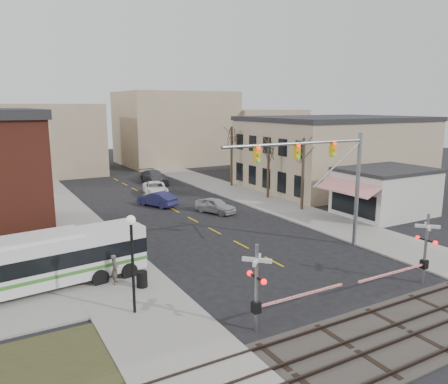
{
  "coord_description": "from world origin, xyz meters",
  "views": [
    {
      "loc": [
        -15.83,
        -19.47,
        9.87
      ],
      "look_at": [
        -0.15,
        8.2,
        3.5
      ],
      "focal_mm": 35.0,
      "sensor_mm": 36.0,
      "label": 1
    }
  ],
  "objects_px": {
    "transit_bus": "(38,262)",
    "rr_crossing_east": "(420,251)",
    "traffic_signal_mast": "(326,168)",
    "car_b": "(157,199)",
    "trash_bin": "(142,279)",
    "rr_crossing_west": "(264,287)",
    "car_c": "(155,189)",
    "street_lamp": "(132,245)",
    "car_d": "(154,177)",
    "car_a": "(215,205)",
    "pedestrian_near": "(115,269)",
    "pedestrian_far": "(96,247)"
  },
  "relations": [
    {
      "from": "transit_bus",
      "to": "rr_crossing_east",
      "type": "distance_m",
      "value": 20.75
    },
    {
      "from": "traffic_signal_mast",
      "to": "car_b",
      "type": "bearing_deg",
      "value": 104.97
    },
    {
      "from": "traffic_signal_mast",
      "to": "trash_bin",
      "type": "xyz_separation_m",
      "value": [
        -12.83,
        0.13,
        -5.24
      ]
    },
    {
      "from": "transit_bus",
      "to": "rr_crossing_east",
      "type": "height_order",
      "value": "rr_crossing_east"
    },
    {
      "from": "rr_crossing_west",
      "to": "car_c",
      "type": "xyz_separation_m",
      "value": [
        6.33,
        30.29,
        -1.23
      ]
    },
    {
      "from": "rr_crossing_west",
      "to": "street_lamp",
      "type": "bearing_deg",
      "value": 138.58
    },
    {
      "from": "car_b",
      "to": "car_d",
      "type": "distance_m",
      "value": 13.1
    },
    {
      "from": "street_lamp",
      "to": "trash_bin",
      "type": "bearing_deg",
      "value": 64.13
    },
    {
      "from": "transit_bus",
      "to": "car_b",
      "type": "bearing_deg",
      "value": 51.25
    },
    {
      "from": "transit_bus",
      "to": "car_a",
      "type": "bearing_deg",
      "value": 32.99
    },
    {
      "from": "transit_bus",
      "to": "traffic_signal_mast",
      "type": "distance_m",
      "value": 18.34
    },
    {
      "from": "trash_bin",
      "to": "car_c",
      "type": "height_order",
      "value": "car_c"
    },
    {
      "from": "car_a",
      "to": "pedestrian_near",
      "type": "height_order",
      "value": "pedestrian_near"
    },
    {
      "from": "car_a",
      "to": "car_d",
      "type": "height_order",
      "value": "car_d"
    },
    {
      "from": "car_a",
      "to": "car_c",
      "type": "bearing_deg",
      "value": 78.76
    },
    {
      "from": "car_b",
      "to": "pedestrian_far",
      "type": "distance_m",
      "value": 15.63
    },
    {
      "from": "car_a",
      "to": "pedestrian_far",
      "type": "relative_size",
      "value": 2.36
    },
    {
      "from": "car_d",
      "to": "transit_bus",
      "type": "bearing_deg",
      "value": -122.28
    },
    {
      "from": "transit_bus",
      "to": "trash_bin",
      "type": "height_order",
      "value": "transit_bus"
    },
    {
      "from": "rr_crossing_east",
      "to": "car_b",
      "type": "distance_m",
      "value": 25.98
    },
    {
      "from": "pedestrian_far",
      "to": "pedestrian_near",
      "type": "bearing_deg",
      "value": -130.47
    },
    {
      "from": "car_b",
      "to": "transit_bus",
      "type": "bearing_deg",
      "value": 27.77
    },
    {
      "from": "pedestrian_near",
      "to": "pedestrian_far",
      "type": "height_order",
      "value": "pedestrian_far"
    },
    {
      "from": "rr_crossing_west",
      "to": "car_b",
      "type": "xyz_separation_m",
      "value": [
        4.56,
        25.09,
        -1.25
      ]
    },
    {
      "from": "car_b",
      "to": "street_lamp",
      "type": "bearing_deg",
      "value": 42.84
    },
    {
      "from": "street_lamp",
      "to": "car_d",
      "type": "relative_size",
      "value": 0.85
    },
    {
      "from": "traffic_signal_mast",
      "to": "rr_crossing_west",
      "type": "distance_m",
      "value": 12.21
    },
    {
      "from": "street_lamp",
      "to": "car_b",
      "type": "distance_m",
      "value": 23.09
    },
    {
      "from": "transit_bus",
      "to": "pedestrian_near",
      "type": "height_order",
      "value": "transit_bus"
    },
    {
      "from": "pedestrian_near",
      "to": "street_lamp",
      "type": "bearing_deg",
      "value": -176.69
    },
    {
      "from": "car_a",
      "to": "rr_crossing_west",
      "type": "bearing_deg",
      "value": -134.5
    },
    {
      "from": "street_lamp",
      "to": "car_c",
      "type": "bearing_deg",
      "value": 67.25
    },
    {
      "from": "street_lamp",
      "to": "car_a",
      "type": "height_order",
      "value": "street_lamp"
    },
    {
      "from": "car_d",
      "to": "pedestrian_near",
      "type": "distance_m",
      "value": 32.4
    },
    {
      "from": "transit_bus",
      "to": "street_lamp",
      "type": "height_order",
      "value": "street_lamp"
    },
    {
      "from": "transit_bus",
      "to": "car_d",
      "type": "relative_size",
      "value": 2.08
    },
    {
      "from": "rr_crossing_east",
      "to": "transit_bus",
      "type": "bearing_deg",
      "value": 153.06
    },
    {
      "from": "transit_bus",
      "to": "pedestrian_near",
      "type": "distance_m",
      "value": 3.98
    },
    {
      "from": "rr_crossing_west",
      "to": "street_lamp",
      "type": "height_order",
      "value": "street_lamp"
    },
    {
      "from": "traffic_signal_mast",
      "to": "car_a",
      "type": "xyz_separation_m",
      "value": [
        -1.2,
        13.23,
        -5.1
      ]
    },
    {
      "from": "transit_bus",
      "to": "rr_crossing_east",
      "type": "relative_size",
      "value": 2.09
    },
    {
      "from": "trash_bin",
      "to": "car_c",
      "type": "relative_size",
      "value": 0.16
    },
    {
      "from": "rr_crossing_east",
      "to": "pedestrian_far",
      "type": "relative_size",
      "value": 3.22
    },
    {
      "from": "car_c",
      "to": "street_lamp",
      "type": "bearing_deg",
      "value": -97.72
    },
    {
      "from": "street_lamp",
      "to": "car_b",
      "type": "height_order",
      "value": "street_lamp"
    },
    {
      "from": "rr_crossing_east",
      "to": "pedestrian_near",
      "type": "height_order",
      "value": "rr_crossing_east"
    },
    {
      "from": "rr_crossing_east",
      "to": "pedestrian_near",
      "type": "xyz_separation_m",
      "value": [
        -14.78,
        8.18,
        -1.01
      ]
    },
    {
      "from": "traffic_signal_mast",
      "to": "rr_crossing_west",
      "type": "relative_size",
      "value": 1.97
    },
    {
      "from": "pedestrian_far",
      "to": "car_c",
      "type": "bearing_deg",
      "value": 18.8
    },
    {
      "from": "rr_crossing_east",
      "to": "traffic_signal_mast",
      "type": "bearing_deg",
      "value": 96.67
    }
  ]
}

